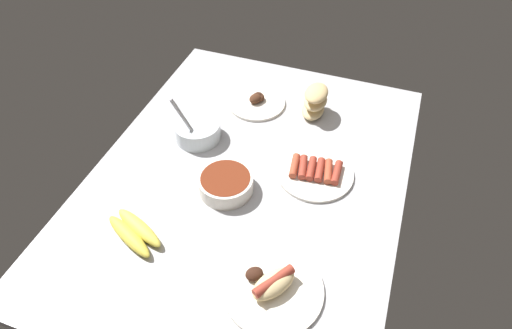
# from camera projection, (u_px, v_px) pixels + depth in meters

# --- Properties ---
(ground_plane) EXTENTS (1.20, 0.90, 0.03)m
(ground_plane) POSITION_uv_depth(u_px,v_px,m) (247.00, 182.00, 1.33)
(ground_plane) COLOR #B2B2B7
(bowl_chili) EXTENTS (0.16, 0.16, 0.05)m
(bowl_chili) POSITION_uv_depth(u_px,v_px,m) (226.00, 183.00, 1.26)
(bowl_chili) COLOR white
(bowl_chili) RESTS_ON ground_plane
(plate_grilled_meat) EXTENTS (0.20, 0.20, 0.04)m
(plate_grilled_meat) POSITION_uv_depth(u_px,v_px,m) (257.00, 101.00, 1.56)
(plate_grilled_meat) COLOR white
(plate_grilled_meat) RESTS_ON ground_plane
(plate_sausages) EXTENTS (0.23, 0.23, 0.03)m
(plate_sausages) POSITION_uv_depth(u_px,v_px,m) (315.00, 172.00, 1.32)
(plate_sausages) COLOR white
(plate_sausages) RESTS_ON ground_plane
(bowl_coleslaw) EXTENTS (0.15, 0.15, 0.16)m
(bowl_coleslaw) POSITION_uv_depth(u_px,v_px,m) (197.00, 130.00, 1.42)
(bowl_coleslaw) COLOR silver
(bowl_coleslaw) RESTS_ON ground_plane
(plate_hotdog_assembled) EXTENTS (0.24, 0.24, 0.06)m
(plate_hotdog_assembled) POSITION_uv_depth(u_px,v_px,m) (272.00, 286.00, 1.05)
(plate_hotdog_assembled) COLOR white
(plate_hotdog_assembled) RESTS_ON ground_plane
(banana_bunch) EXTENTS (0.14, 0.19, 0.04)m
(banana_bunch) POSITION_uv_depth(u_px,v_px,m) (134.00, 232.00, 1.16)
(banana_bunch) COLOR gold
(banana_bunch) RESTS_ON ground_plane
(bread_stack) EXTENTS (0.12, 0.08, 0.11)m
(bread_stack) POSITION_uv_depth(u_px,v_px,m) (315.00, 101.00, 1.48)
(bread_stack) COLOR #E5C689
(bread_stack) RESTS_ON ground_plane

